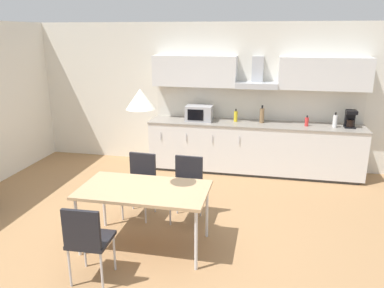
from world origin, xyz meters
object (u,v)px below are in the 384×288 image
Objects in this scene: chair_far_left at (140,178)px; bottle_yellow at (236,116)px; microwave at (199,113)px; pendant_lamp at (140,99)px; bottle_red at (307,122)px; bottle_brown at (262,115)px; bottle_white at (335,121)px; chair_far_right at (187,182)px; chair_near_left at (87,237)px; dining_table at (144,192)px; coffee_maker at (350,119)px.

bottle_yellow is at bearing 61.87° from chair_far_left.
pendant_lamp is (-0.12, -2.81, 0.73)m from microwave.
pendant_lamp is (-2.02, -2.78, 0.79)m from bottle_red.
microwave is 1.52× the size of bottle_brown.
chair_far_right is (-2.14, -1.99, -0.50)m from bottle_white.
microwave reaches higher than bottle_white.
bottle_white is at bearing -4.10° from bottle_brown.
bottle_red is 0.21× the size of chair_far_left.
bottle_brown is 0.36× the size of chair_near_left.
chair_far_left is at bearing -118.13° from bottle_yellow.
bottle_red is at bearing -6.66° from bottle_brown.
bottle_brown is 1.23m from bottle_white.
bottle_red is 0.12× the size of dining_table.
coffee_maker is 0.34× the size of chair_near_left.
pendant_lamp is (-0.78, -2.87, 0.77)m from bottle_yellow.
bottle_brown is 0.99× the size of pendant_lamp.
bottle_brown reaches higher than coffee_maker.
bottle_white is at bearing 0.20° from bottle_red.
bottle_red is at bearing 53.99° from dining_table.
microwave is 2.36m from bottle_white.
microwave is 2.61m from coffee_maker.
bottle_white is 0.17× the size of dining_table.
coffee_maker is (2.61, 0.03, 0.01)m from microwave.
bottle_white is at bearing 48.26° from pendant_lamp.
bottle_red is 0.21× the size of chair_far_right.
coffee_maker is 1.95m from bottle_yellow.
chair_far_left is 1.52m from pendant_lamp.
chair_near_left is (-2.82, -3.57, -0.50)m from bottle_white.
chair_far_right is at bearing -137.11° from bottle_white.
pendant_lamp is (-2.73, -2.84, 0.72)m from coffee_maker.
bottle_red is 0.21× the size of chair_near_left.
chair_far_right is at bearing -130.22° from bottle_red.
bottle_white is at bearing 51.77° from chair_near_left.
chair_near_left is at bearing -112.83° from dining_table.
chair_near_left is (-0.46, -3.60, -0.53)m from microwave.
coffee_maker reaches higher than chair_near_left.
pendant_lamp is at bearing -113.55° from bottle_brown.
chair_far_right is at bearing 66.83° from dining_table.
coffee_maker is at bearing 33.75° from chair_far_left.
pendant_lamp is at bearing -92.49° from microwave.
chair_far_left is (-0.33, 0.79, -0.17)m from dining_table.
chair_near_left is (-2.35, -3.57, -0.47)m from bottle_red.
bottle_brown is at bearing 178.73° from coffee_maker.
bottle_red is at bearing 56.61° from chair_near_left.
pendant_lamp is (-0.34, -0.79, 1.26)m from chair_far_right.
pendant_lamp is at bearing 153.43° from dining_table.
bottle_red is 0.58× the size of bottle_brown.
pendant_lamp is at bearing -113.17° from chair_far_right.
chair_near_left is 1.00× the size of chair_far_right.
dining_table is 1.71× the size of chair_far_left.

